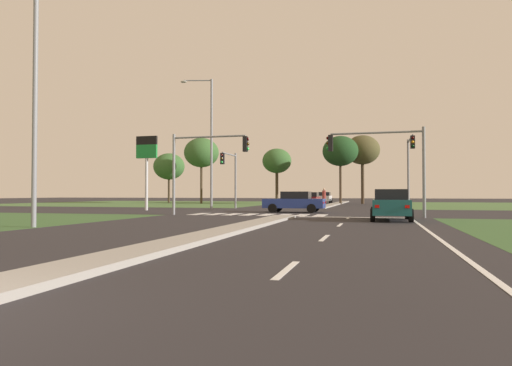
% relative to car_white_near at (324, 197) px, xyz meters
% --- Properties ---
extents(ground_plane, '(200.00, 200.00, 0.00)m').
position_rel_car_white_near_xyz_m(ground_plane, '(2.28, -31.99, -0.80)').
color(ground_plane, '#282628').
extents(grass_verge_far_left, '(35.00, 35.00, 0.01)m').
position_rel_car_white_near_xyz_m(grass_verge_far_left, '(-23.22, -7.49, -0.80)').
color(grass_verge_far_left, '#476B38').
rests_on(grass_verge_far_left, ground).
extents(median_island_near, '(1.20, 22.00, 0.14)m').
position_rel_car_white_near_xyz_m(median_island_near, '(2.28, -50.99, -0.73)').
color(median_island_near, gray).
rests_on(median_island_near, ground).
extents(median_island_far, '(1.20, 36.00, 0.14)m').
position_rel_car_white_near_xyz_m(median_island_far, '(2.28, -6.99, -0.73)').
color(median_island_far, gray).
rests_on(median_island_far, ground).
extents(lane_dash_near, '(0.14, 2.00, 0.01)m').
position_rel_car_white_near_xyz_m(lane_dash_near, '(5.78, -57.50, -0.80)').
color(lane_dash_near, silver).
rests_on(lane_dash_near, ground).
extents(lane_dash_second, '(0.14, 2.00, 0.01)m').
position_rel_car_white_near_xyz_m(lane_dash_second, '(5.78, -51.50, -0.80)').
color(lane_dash_second, silver).
rests_on(lane_dash_second, ground).
extents(lane_dash_third, '(0.14, 2.00, 0.01)m').
position_rel_car_white_near_xyz_m(lane_dash_third, '(5.78, -45.50, -0.80)').
color(lane_dash_third, silver).
rests_on(lane_dash_third, ground).
extents(lane_dash_fourth, '(0.14, 2.00, 0.01)m').
position_rel_car_white_near_xyz_m(lane_dash_fourth, '(5.78, -39.50, -0.80)').
color(lane_dash_fourth, silver).
rests_on(lane_dash_fourth, ground).
extents(edge_line_right, '(0.14, 24.00, 0.01)m').
position_rel_car_white_near_xyz_m(edge_line_right, '(9.13, -49.99, -0.80)').
color(edge_line_right, silver).
rests_on(edge_line_right, ground).
extents(stop_bar_near, '(6.40, 0.50, 0.01)m').
position_rel_car_white_near_xyz_m(stop_bar_near, '(6.08, -38.99, -0.80)').
color(stop_bar_near, silver).
rests_on(stop_bar_near, ground).
extents(crosswalk_bar_near, '(0.70, 2.80, 0.01)m').
position_rel_car_white_near_xyz_m(crosswalk_bar_near, '(-4.12, -37.19, -0.80)').
color(crosswalk_bar_near, silver).
rests_on(crosswalk_bar_near, ground).
extents(crosswalk_bar_second, '(0.70, 2.80, 0.01)m').
position_rel_car_white_near_xyz_m(crosswalk_bar_second, '(-2.97, -37.19, -0.80)').
color(crosswalk_bar_second, silver).
rests_on(crosswalk_bar_second, ground).
extents(crosswalk_bar_third, '(0.70, 2.80, 0.01)m').
position_rel_car_white_near_xyz_m(crosswalk_bar_third, '(-1.82, -37.19, -0.80)').
color(crosswalk_bar_third, silver).
rests_on(crosswalk_bar_third, ground).
extents(crosswalk_bar_fourth, '(0.70, 2.80, 0.01)m').
position_rel_car_white_near_xyz_m(crosswalk_bar_fourth, '(-0.67, -37.19, -0.80)').
color(crosswalk_bar_fourth, silver).
rests_on(crosswalk_bar_fourth, ground).
extents(crosswalk_bar_fifth, '(0.70, 2.80, 0.01)m').
position_rel_car_white_near_xyz_m(crosswalk_bar_fifth, '(0.48, -37.19, -0.80)').
color(crosswalk_bar_fifth, silver).
rests_on(crosswalk_bar_fifth, ground).
extents(crosswalk_bar_sixth, '(0.70, 2.80, 0.01)m').
position_rel_car_white_near_xyz_m(crosswalk_bar_sixth, '(1.63, -37.19, -0.80)').
color(crosswalk_bar_sixth, silver).
rests_on(crosswalk_bar_sixth, ground).
extents(crosswalk_bar_seventh, '(0.70, 2.80, 0.01)m').
position_rel_car_white_near_xyz_m(crosswalk_bar_seventh, '(2.78, -37.19, -0.80)').
color(crosswalk_bar_seventh, silver).
rests_on(crosswalk_bar_seventh, ground).
extents(crosswalk_bar_eighth, '(0.70, 2.80, 0.01)m').
position_rel_car_white_near_xyz_m(crosswalk_bar_eighth, '(3.93, -37.19, -0.80)').
color(crosswalk_bar_eighth, silver).
rests_on(crosswalk_bar_eighth, ground).
extents(car_white_near, '(2.05, 4.23, 1.57)m').
position_rel_car_white_near_xyz_m(car_white_near, '(0.00, 0.00, 0.00)').
color(car_white_near, silver).
rests_on(car_white_near, ground).
extents(car_teal_second, '(1.98, 4.31, 1.58)m').
position_rel_car_white_near_xyz_m(car_teal_second, '(8.00, -41.43, 0.00)').
color(car_teal_second, '#19565B').
rests_on(car_teal_second, ground).
extents(car_maroon_third, '(2.09, 4.27, 1.51)m').
position_rel_car_white_near_xyz_m(car_maroon_third, '(-0.17, -12.65, -0.03)').
color(car_maroon_third, maroon).
rests_on(car_maroon_third, ground).
extents(car_blue_fourth, '(4.39, 2.06, 1.51)m').
position_rel_car_white_near_xyz_m(car_blue_fourth, '(1.55, -32.94, -0.03)').
color(car_blue_fourth, navy).
rests_on(car_blue_fourth, ground).
extents(traffic_signal_near_right, '(5.52, 0.32, 5.11)m').
position_rel_car_white_near_xyz_m(traffic_signal_near_right, '(7.75, -38.59, 2.78)').
color(traffic_signal_near_right, gray).
rests_on(traffic_signal_near_right, ground).
extents(traffic_signal_near_left, '(5.15, 0.32, 5.20)m').
position_rel_car_white_near_xyz_m(traffic_signal_near_left, '(-3.37, -38.59, 2.83)').
color(traffic_signal_near_left, gray).
rests_on(traffic_signal_near_left, ground).
extents(traffic_signal_far_right, '(0.32, 5.44, 5.91)m').
position_rel_car_white_near_xyz_m(traffic_signal_far_right, '(9.88, -27.34, 3.30)').
color(traffic_signal_far_right, gray).
rests_on(traffic_signal_far_right, ground).
extents(traffic_signal_far_left, '(0.32, 4.05, 5.10)m').
position_rel_car_white_near_xyz_m(traffic_signal_far_left, '(-5.32, -26.90, 2.70)').
color(traffic_signal_far_left, gray).
rests_on(traffic_signal_far_left, ground).
extents(street_lamp_near, '(2.11, 0.55, 9.85)m').
position_rel_car_white_near_xyz_m(street_lamp_near, '(-5.90, -50.11, 4.65)').
color(street_lamp_near, gray).
rests_on(street_lamp_near, ground).
extents(street_lamp_second, '(2.67, 0.81, 10.98)m').
position_rel_car_white_near_xyz_m(street_lamp_second, '(-6.26, -29.82, 5.28)').
color(street_lamp_second, gray).
rests_on(street_lamp_second, ground).
extents(pedestrian_at_median, '(0.34, 0.34, 1.73)m').
position_rel_car_white_near_xyz_m(pedestrian_at_median, '(2.44, -21.92, 0.39)').
color(pedestrian_at_median, '#9E8966').
rests_on(pedestrian_at_median, median_island_far).
extents(fuel_price_totem, '(1.80, 0.24, 6.05)m').
position_rel_car_white_near_xyz_m(fuel_price_totem, '(-10.81, -32.09, 3.62)').
color(fuel_price_totem, silver).
rests_on(fuel_price_totem, ground).
extents(treeline_near, '(4.59, 4.59, 7.34)m').
position_rel_car_white_near_xyz_m(treeline_near, '(-22.51, -3.78, 4.57)').
color(treeline_near, '#423323').
rests_on(treeline_near, ground).
extents(treeline_second, '(4.73, 4.73, 8.95)m').
position_rel_car_white_near_xyz_m(treeline_second, '(-15.79, -7.72, 6.11)').
color(treeline_second, '#423323').
rests_on(treeline_second, ground).
extents(treeline_third, '(4.13, 4.13, 7.78)m').
position_rel_car_white_near_xyz_m(treeline_third, '(-6.46, -2.27, 5.17)').
color(treeline_third, '#423323').
rests_on(treeline_third, ground).
extents(treeline_fourth, '(4.50, 4.50, 8.69)m').
position_rel_car_white_near_xyz_m(treeline_fourth, '(2.85, -7.10, 5.94)').
color(treeline_fourth, '#423323').
rests_on(treeline_fourth, ground).
extents(treeline_fifth, '(4.56, 4.56, 9.10)m').
position_rel_car_white_near_xyz_m(treeline_fifth, '(5.48, -3.77, 6.30)').
color(treeline_fifth, '#423323').
rests_on(treeline_fifth, ground).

